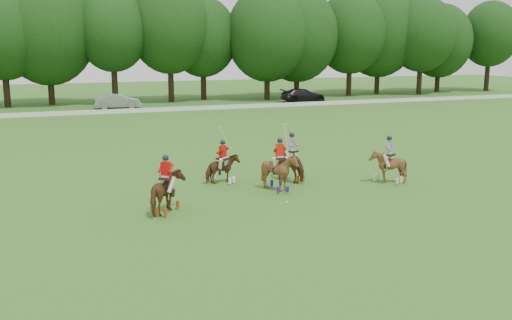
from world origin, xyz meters
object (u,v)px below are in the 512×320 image
object	(u,v)px
polo_red_b	(223,168)
polo_stripe_a	(292,163)
polo_ball	(287,202)
polo_red_a	(167,192)
polo_stripe_b	(388,166)
car_mid	(118,101)
polo_red_c	(280,171)
car_right	(303,95)

from	to	relation	value
polo_red_b	polo_stripe_a	bearing A→B (deg)	-11.72
polo_ball	polo_red_b	bearing A→B (deg)	107.97
polo_red_a	polo_red_b	xyz separation A→B (m)	(3.64, 4.05, -0.12)
polo_stripe_a	polo_stripe_b	xyz separation A→B (m)	(4.19, -2.13, -0.04)
car_mid	polo_red_a	bearing A→B (deg)	178.31
polo_red_a	polo_ball	bearing A→B (deg)	-4.34
polo_red_c	polo_stripe_a	bearing A→B (deg)	50.71
polo_red_b	polo_stripe_b	bearing A→B (deg)	-20.56
car_mid	polo_stripe_b	xyz separation A→B (m)	(7.76, -39.40, 0.05)
polo_red_a	car_right	bearing A→B (deg)	57.98
polo_stripe_a	car_right	bearing A→B (deg)	63.69
polo_stripe_a	polo_ball	distance (m)	4.28
car_right	polo_red_c	bearing A→B (deg)	156.78
car_right	polo_red_a	xyz separation A→B (m)	(-25.40, -40.63, 0.07)
polo_stripe_b	polo_ball	bearing A→B (deg)	-165.13
polo_red_a	polo_red_b	distance (m)	5.45
car_mid	polo_stripe_b	bearing A→B (deg)	-165.75
polo_ball	car_mid	bearing A→B (deg)	92.33
car_mid	car_right	distance (m)	21.99
polo_stripe_b	car_mid	bearing A→B (deg)	101.14
car_mid	car_right	world-z (taller)	car_mid
polo_stripe_a	polo_stripe_b	world-z (taller)	polo_stripe_a
polo_stripe_b	polo_red_b	bearing A→B (deg)	159.44
polo_red_c	polo_stripe_a	distance (m)	2.12
car_mid	polo_red_a	world-z (taller)	polo_red_a
car_right	polo_stripe_b	distance (m)	41.89
polo_ball	polo_red_c	bearing A→B (deg)	75.18
polo_stripe_b	polo_ball	size ratio (longest dim) A/B	25.98
car_right	polo_stripe_a	size ratio (longest dim) A/B	1.84
polo_stripe_b	polo_ball	xyz separation A→B (m)	(-6.09, -1.62, -0.80)
car_mid	polo_red_b	xyz separation A→B (m)	(0.23, -36.57, -0.05)
car_mid	car_right	xyz separation A→B (m)	(21.99, 0.00, -0.00)
car_right	polo_stripe_a	xyz separation A→B (m)	(-18.42, -37.27, 0.10)
car_right	polo_ball	xyz separation A→B (m)	(-20.32, -41.01, -0.74)
car_right	polo_red_c	world-z (taller)	polo_red_c
car_mid	polo_red_c	xyz separation A→B (m)	(2.23, -38.91, 0.12)
polo_stripe_b	polo_red_c	bearing A→B (deg)	174.97
polo_red_a	polo_stripe_b	world-z (taller)	polo_red_a
polo_red_c	polo_red_a	bearing A→B (deg)	-163.04
polo_stripe_b	polo_stripe_a	bearing A→B (deg)	153.04
car_mid	polo_red_b	size ratio (longest dim) A/B	1.79
polo_red_a	polo_red_c	bearing A→B (deg)	16.96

